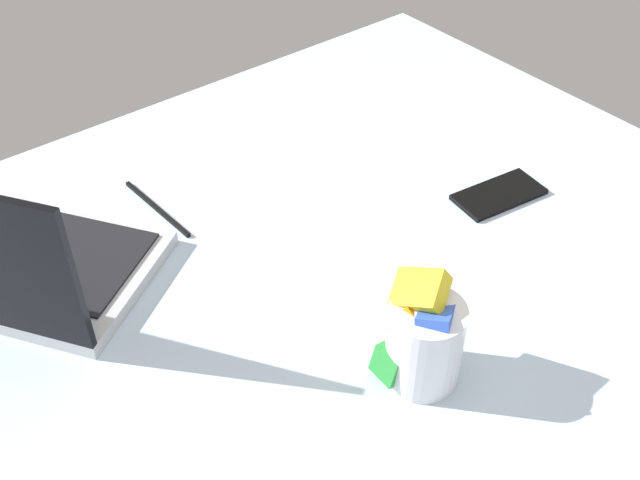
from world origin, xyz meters
The scene contains 4 objects.
laptop centered at (59.82, 29.08, 22.41)cm, with size 40.21×37.42×23.00cm.
snack_cup centered at (15.41, -2.22, 24.07)cm, with size 10.60×9.30×14.90cm.
cell_phone centered at (32.78, -36.28, 18.40)cm, with size 6.80×14.00×0.80cm, color black.
charger_cable centered at (62.66, 6.47, 18.30)cm, with size 17.00×0.60×0.60cm, color black.
Camera 1 is at (-23.99, 44.30, 90.72)cm, focal length 43.50 mm.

